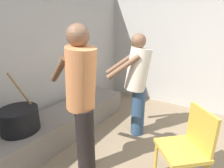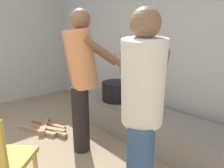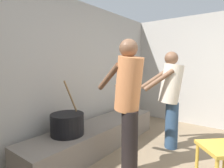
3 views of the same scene
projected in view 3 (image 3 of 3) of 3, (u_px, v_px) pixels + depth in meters
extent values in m
cube|color=#ADA8A0|center=(57.00, 74.00, 2.93)|extent=(5.42, 0.20, 2.38)
cube|color=slate|center=(97.00, 136.00, 3.00)|extent=(2.54, 0.60, 0.38)
cylinder|color=black|center=(67.00, 124.00, 2.53)|extent=(0.45, 0.45, 0.29)
cylinder|color=#937047|center=(71.00, 98.00, 2.56)|extent=(0.25, 0.03, 0.51)
cylinder|color=black|center=(130.00, 143.00, 2.25)|extent=(0.20, 0.20, 0.79)
cylinder|color=#D17F4C|center=(129.00, 84.00, 2.20)|extent=(0.42, 0.47, 0.67)
sphere|color=brown|center=(129.00, 48.00, 2.16)|extent=(0.22, 0.22, 0.22)
cylinder|color=brown|center=(126.00, 76.00, 2.46)|extent=(0.24, 0.47, 0.37)
cylinder|color=brown|center=(109.00, 77.00, 2.32)|extent=(0.24, 0.47, 0.37)
cylinder|color=navy|center=(172.00, 125.00, 2.97)|extent=(0.20, 0.20, 0.74)
cylinder|color=beige|center=(171.00, 84.00, 2.89)|extent=(0.47, 0.48, 0.63)
sphere|color=brown|center=(171.00, 58.00, 2.85)|extent=(0.20, 0.20, 0.20)
cylinder|color=brown|center=(155.00, 79.00, 3.02)|extent=(0.33, 0.41, 0.35)
cylinder|color=brown|center=(159.00, 80.00, 2.76)|extent=(0.33, 0.41, 0.35)
cylinder|color=gold|center=(197.00, 162.00, 2.14)|extent=(0.04, 0.04, 0.44)
cylinder|color=gold|center=(224.00, 161.00, 2.17)|extent=(0.04, 0.04, 0.44)
cube|color=gold|center=(222.00, 148.00, 1.96)|extent=(0.57, 0.57, 0.04)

